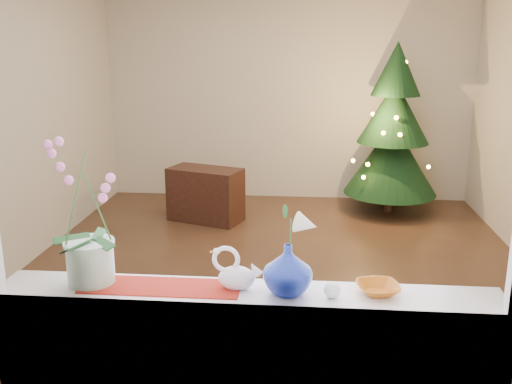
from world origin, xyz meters
TOP-DOWN VIEW (x-y plane):
  - ground at (0.00, 0.00)m, footprint 5.00×5.00m
  - wall_back at (0.00, 2.50)m, footprint 4.50×0.10m
  - wall_front at (0.00, -2.50)m, footprint 4.50×0.10m
  - wall_left at (-2.25, 0.00)m, footprint 0.10×5.00m
  - windowsill at (0.00, -2.37)m, footprint 2.20×0.26m
  - window_frame at (0.00, -2.47)m, footprint 2.22×0.06m
  - runner at (-0.38, -2.37)m, footprint 0.70×0.20m
  - orchid_pot at (-0.70, -2.35)m, footprint 0.27×0.27m
  - swan at (-0.05, -2.36)m, footprint 0.23×0.12m
  - blue_vase at (0.17, -2.38)m, footprint 0.30×0.30m
  - lily at (0.17, -2.38)m, footprint 0.14×0.08m
  - paperweight at (0.36, -2.41)m, footprint 0.08×0.08m
  - amber_dish at (0.56, -2.35)m, footprint 0.18×0.18m
  - xmas_tree at (1.23, 1.95)m, footprint 1.13×1.13m
  - side_table at (-0.86, 1.41)m, footprint 0.88×0.64m

SIDE VIEW (x-z plane):
  - ground at x=0.00m, z-range 0.00..0.00m
  - side_table at x=-0.86m, z-range 0.00..0.60m
  - windowsill at x=0.00m, z-range 0.88..0.92m
  - runner at x=-0.38m, z-range 0.92..0.93m
  - amber_dish at x=0.56m, z-range 0.92..0.96m
  - paperweight at x=0.36m, z-range 0.92..0.99m
  - xmas_tree at x=1.23m, z-range 0.00..1.96m
  - swan at x=-0.05m, z-range 0.92..1.11m
  - blue_vase at x=0.17m, z-range 0.92..1.17m
  - orchid_pot at x=-0.70m, z-range 0.92..1.57m
  - lily at x=0.17m, z-range 1.17..1.36m
  - wall_back at x=0.00m, z-range 0.00..2.70m
  - wall_front at x=0.00m, z-range 0.00..2.70m
  - wall_left at x=-2.25m, z-range 0.00..2.70m
  - window_frame at x=0.00m, z-range 0.90..2.50m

